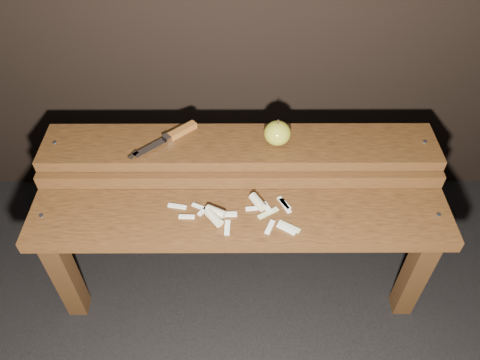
{
  "coord_description": "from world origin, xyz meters",
  "views": [
    {
      "loc": [
        -0.0,
        -0.9,
        1.43
      ],
      "look_at": [
        0.0,
        0.06,
        0.45
      ],
      "focal_mm": 35.0,
      "sensor_mm": 36.0,
      "label": 1
    }
  ],
  "objects_px": {
    "apple": "(277,133)",
    "knife": "(174,135)",
    "bench_front_tier": "(240,233)",
    "bench_rear_tier": "(240,164)"
  },
  "relations": [
    {
      "from": "bench_rear_tier",
      "to": "apple",
      "type": "relative_size",
      "value": 14.21
    },
    {
      "from": "apple",
      "to": "knife",
      "type": "height_order",
      "value": "apple"
    },
    {
      "from": "apple",
      "to": "knife",
      "type": "distance_m",
      "value": 0.31
    },
    {
      "from": "bench_rear_tier",
      "to": "apple",
      "type": "xyz_separation_m",
      "value": [
        0.11,
        0.0,
        0.12
      ]
    },
    {
      "from": "bench_front_tier",
      "to": "bench_rear_tier",
      "type": "relative_size",
      "value": 1.0
    },
    {
      "from": "apple",
      "to": "knife",
      "type": "xyz_separation_m",
      "value": [
        -0.31,
        0.02,
        -0.03
      ]
    },
    {
      "from": "bench_rear_tier",
      "to": "knife",
      "type": "xyz_separation_m",
      "value": [
        -0.2,
        0.03,
        0.1
      ]
    },
    {
      "from": "bench_rear_tier",
      "to": "knife",
      "type": "bearing_deg",
      "value": 172.0
    },
    {
      "from": "bench_front_tier",
      "to": "knife",
      "type": "height_order",
      "value": "knife"
    },
    {
      "from": "apple",
      "to": "bench_front_tier",
      "type": "bearing_deg",
      "value": -115.73
    }
  ]
}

